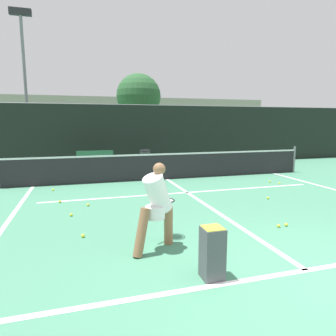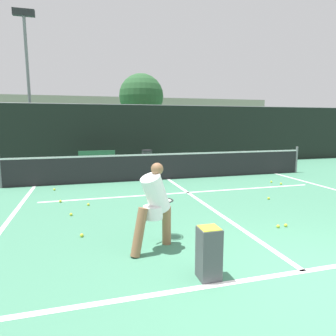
# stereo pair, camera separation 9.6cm
# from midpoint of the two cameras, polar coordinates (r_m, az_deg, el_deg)

# --- Properties ---
(ground_plane) EXTENTS (100.00, 100.00, 0.00)m
(ground_plane) POSITION_cam_midpoint_polar(r_m,az_deg,el_deg) (4.58, 27.70, -19.15)
(ground_plane) COLOR #427F60
(court_baseline_near) EXTENTS (11.00, 0.10, 0.01)m
(court_baseline_near) POSITION_cam_midpoint_polar(r_m,az_deg,el_deg) (4.84, 24.28, -17.33)
(court_baseline_near) COLOR white
(court_baseline_near) RESTS_ON ground
(court_service_line) EXTENTS (8.25, 0.10, 0.01)m
(court_service_line) POSITION_cam_midpoint_polar(r_m,az_deg,el_deg) (8.90, 3.36, -4.67)
(court_service_line) COLOR white
(court_service_line) RESTS_ON ground
(court_center_mark) EXTENTS (0.10, 7.10, 0.01)m
(court_center_mark) POSITION_cam_midpoint_polar(r_m,az_deg,el_deg) (7.68, 6.78, -6.90)
(court_center_mark) COLOR white
(court_center_mark) RESTS_ON ground
(court_sideline_left) EXTENTS (0.10, 8.10, 0.01)m
(court_sideline_left) POSITION_cam_midpoint_polar(r_m,az_deg,el_deg) (7.28, -28.46, -8.83)
(court_sideline_left) COLOR white
(court_sideline_left) RESTS_ON ground
(net) EXTENTS (11.09, 0.09, 1.07)m
(net) POSITION_cam_midpoint_polar(r_m,az_deg,el_deg) (10.86, -0.52, 0.52)
(net) COLOR slate
(net) RESTS_ON ground
(fence_back) EXTENTS (24.00, 0.06, 2.88)m
(fence_back) POSITION_cam_midpoint_polar(r_m,az_deg,el_deg) (14.43, -4.63, 6.21)
(fence_back) COLOR black
(fence_back) RESTS_ON ground
(player_practicing) EXTENTS (0.98, 1.02, 1.43)m
(player_practicing) POSITION_cam_midpoint_polar(r_m,az_deg,el_deg) (4.87, -2.72, -6.79)
(player_practicing) COLOR #8C6042
(player_practicing) RESTS_ON ground
(tennis_ball_scattered_0) EXTENTS (0.07, 0.07, 0.07)m
(tennis_ball_scattered_0) POSITION_cam_midpoint_polar(r_m,az_deg,el_deg) (8.56, 18.19, -5.44)
(tennis_ball_scattered_0) COLOR #D1E033
(tennis_ball_scattered_0) RESTS_ON ground
(tennis_ball_scattered_1) EXTENTS (0.07, 0.07, 0.07)m
(tennis_ball_scattered_1) POSITION_cam_midpoint_polar(r_m,az_deg,el_deg) (7.06, -18.34, -8.45)
(tennis_ball_scattered_1) COLOR #D1E033
(tennis_ball_scattered_1) RESTS_ON ground
(tennis_ball_scattered_2) EXTENTS (0.07, 0.07, 0.07)m
(tennis_ball_scattered_2) POSITION_cam_midpoint_polar(r_m,az_deg,el_deg) (6.41, 19.92, -10.30)
(tennis_ball_scattered_2) COLOR #D1E033
(tennis_ball_scattered_2) RESTS_ON ground
(tennis_ball_scattered_3) EXTENTS (0.07, 0.07, 0.07)m
(tennis_ball_scattered_3) POSITION_cam_midpoint_polar(r_m,az_deg,el_deg) (9.76, -21.31, -3.88)
(tennis_ball_scattered_3) COLOR #D1E033
(tennis_ball_scattered_3) RESTS_ON ground
(tennis_ball_scattered_5) EXTENTS (0.07, 0.07, 0.07)m
(tennis_ball_scattered_5) POSITION_cam_midpoint_polar(r_m,az_deg,el_deg) (10.70, 20.23, -2.76)
(tennis_ball_scattered_5) COLOR #D1E033
(tennis_ball_scattered_5) RESTS_ON ground
(tennis_ball_scattered_6) EXTENTS (0.07, 0.07, 0.07)m
(tennis_ball_scattered_6) POSITION_cam_midpoint_polar(r_m,az_deg,el_deg) (8.28, -20.24, -6.02)
(tennis_ball_scattered_6) COLOR #D1E033
(tennis_ball_scattered_6) RESTS_ON ground
(tennis_ball_scattered_7) EXTENTS (0.07, 0.07, 0.07)m
(tennis_ball_scattered_7) POSITION_cam_midpoint_polar(r_m,az_deg,el_deg) (5.77, -16.36, -12.26)
(tennis_ball_scattered_7) COLOR #D1E033
(tennis_ball_scattered_7) RESTS_ON ground
(tennis_ball_scattered_9) EXTENTS (0.07, 0.07, 0.07)m
(tennis_ball_scattered_9) POSITION_cam_midpoint_polar(r_m,az_deg,el_deg) (7.76, -15.32, -6.77)
(tennis_ball_scattered_9) COLOR #D1E033
(tennis_ball_scattered_9) RESTS_ON ground
(tennis_ball_scattered_10) EXTENTS (0.07, 0.07, 0.07)m
(tennis_ball_scattered_10) POSITION_cam_midpoint_polar(r_m,az_deg,el_deg) (6.53, 21.19, -10.03)
(tennis_ball_scattered_10) COLOR #D1E033
(tennis_ball_scattered_10) RESTS_ON ground
(tennis_ball_scattered_11) EXTENTS (0.07, 0.07, 0.07)m
(tennis_ball_scattered_11) POSITION_cam_midpoint_polar(r_m,az_deg,el_deg) (10.91, 18.59, -2.45)
(tennis_ball_scattered_11) COLOR #D1E033
(tennis_ball_scattered_11) RESTS_ON ground
(ball_hopper) EXTENTS (0.28, 0.28, 0.71)m
(ball_hopper) POSITION_cam_midpoint_polar(r_m,az_deg,el_deg) (4.15, 7.76, -15.50)
(ball_hopper) COLOR #4C4C51
(ball_hopper) RESTS_ON ground
(courtside_bench) EXTENTS (1.54, 0.41, 0.86)m
(courtside_bench) POSITION_cam_midpoint_polar(r_m,az_deg,el_deg) (13.06, -13.88, 1.45)
(courtside_bench) COLOR #33724C
(courtside_bench) RESTS_ON ground
(trash_bin) EXTENTS (0.49, 0.49, 0.83)m
(trash_bin) POSITION_cam_midpoint_polar(r_m,az_deg,el_deg) (13.51, -4.57, 1.70)
(trash_bin) COLOR #3F3F42
(trash_bin) RESTS_ON ground
(parked_car) EXTENTS (1.75, 3.98, 1.39)m
(parked_car) POSITION_cam_midpoint_polar(r_m,az_deg,el_deg) (17.01, -2.13, 3.76)
(parked_car) COLOR maroon
(parked_car) RESTS_ON ground
(floodlight_mast) EXTENTS (1.10, 0.24, 7.99)m
(floodlight_mast) POSITION_cam_midpoint_polar(r_m,az_deg,el_deg) (18.79, -25.88, 17.27)
(floodlight_mast) COLOR slate
(floodlight_mast) RESTS_ON ground
(tree_west) EXTENTS (3.04, 3.04, 5.34)m
(tree_west) POSITION_cam_midpoint_polar(r_m,az_deg,el_deg) (21.23, -5.75, 13.42)
(tree_west) COLOR brown
(tree_west) RESTS_ON ground
(building_far) EXTENTS (36.00, 2.40, 4.65)m
(building_far) POSITION_cam_midpoint_polar(r_m,az_deg,el_deg) (33.27, -11.44, 9.04)
(building_far) COLOR gray
(building_far) RESTS_ON ground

